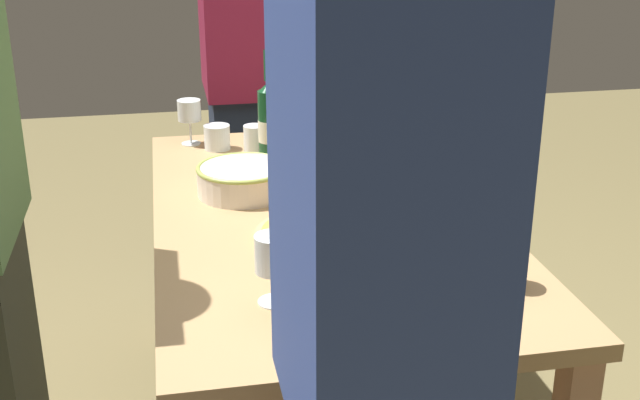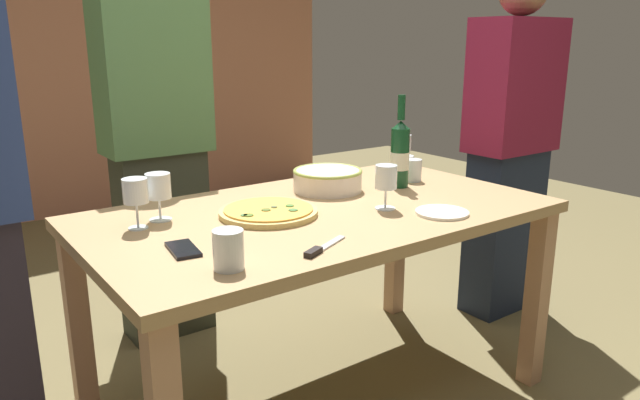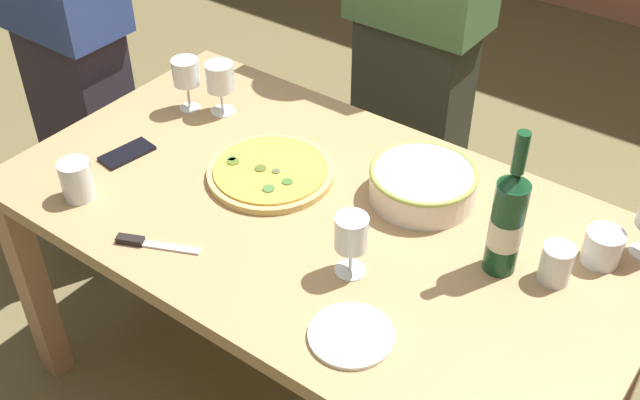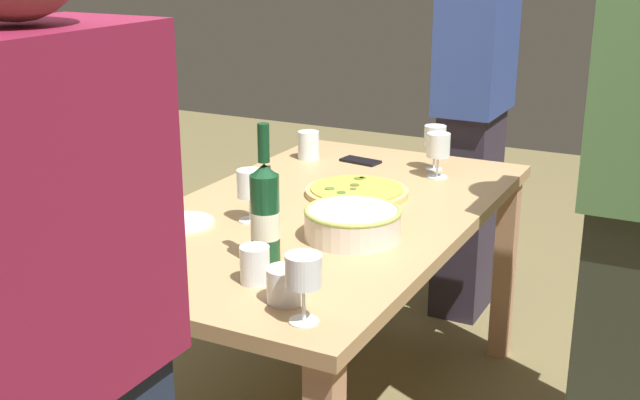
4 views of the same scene
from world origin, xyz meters
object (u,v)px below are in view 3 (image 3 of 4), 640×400
at_px(side_plate, 351,335).
at_px(cell_phone, 127,153).
at_px(person_guest_left, 419,15).
at_px(wine_bottle, 507,221).
at_px(wine_glass_far_right, 186,74).
at_px(pizza, 270,172).
at_px(dining_table, 320,238).
at_px(wine_glass_near_pizza, 220,80).
at_px(cup_spare, 603,247).
at_px(person_guest_right, 63,16).
at_px(pizza_knife, 147,243).
at_px(serving_bowl, 423,183).
at_px(wine_glass_by_bottle, 351,234).
at_px(cup_amber, 77,180).
at_px(cup_ceramic, 556,264).

distance_m(side_plate, cell_phone, 0.87).
xyz_separation_m(cell_phone, person_guest_left, (0.32, 0.99, 0.12)).
height_order(wine_bottle, wine_glass_far_right, wine_bottle).
height_order(pizza, wine_glass_far_right, wine_glass_far_right).
xyz_separation_m(dining_table, wine_bottle, (0.45, 0.08, 0.23)).
xyz_separation_m(pizza, side_plate, (0.48, -0.33, -0.01)).
bearing_deg(person_guest_left, wine_glass_near_pizza, -36.74).
distance_m(cup_spare, person_guest_right, 1.72).
bearing_deg(cup_spare, person_guest_left, 143.82).
height_order(pizza, wine_bottle, wine_bottle).
bearing_deg(cup_spare, wine_glass_near_pizza, -178.19).
height_order(pizza_knife, person_guest_right, person_guest_right).
bearing_deg(wine_bottle, cell_phone, -168.95).
height_order(wine_glass_far_right, side_plate, wine_glass_far_right).
bearing_deg(wine_glass_near_pizza, serving_bowl, -0.51).
height_order(cell_phone, person_guest_right, person_guest_right).
xyz_separation_m(pizza_knife, person_guest_left, (0.01, 1.21, 0.12)).
bearing_deg(serving_bowl, wine_glass_by_bottle, -88.74).
height_order(wine_bottle, side_plate, wine_bottle).
bearing_deg(wine_glass_near_pizza, cup_spare, 1.81).
distance_m(cup_amber, pizza_knife, 0.27).
height_order(wine_glass_far_right, person_guest_left, person_guest_left).
relative_size(cup_ceramic, person_guest_right, 0.05).
bearing_deg(pizza, serving_bowl, 23.14).
relative_size(cup_ceramic, cup_spare, 1.05).
bearing_deg(serving_bowl, pizza, -156.86).
distance_m(wine_glass_far_right, pizza_knife, 0.61).
height_order(serving_bowl, wine_bottle, wine_bottle).
bearing_deg(person_guest_right, pizza, 0.81).
distance_m(side_plate, person_guest_left, 1.28).
height_order(serving_bowl, cup_amber, cup_amber).
bearing_deg(serving_bowl, wine_bottle, -23.19).
relative_size(person_guest_left, person_guest_right, 0.98).
relative_size(wine_glass_far_right, person_guest_right, 0.09).
relative_size(wine_glass_by_bottle, cell_phone, 1.08).
distance_m(wine_bottle, cup_spare, 0.25).
bearing_deg(side_plate, cup_spare, 58.30).
xyz_separation_m(wine_bottle, pizza_knife, (-0.70, -0.42, -0.13)).
bearing_deg(cup_spare, wine_glass_far_right, -176.24).
relative_size(pizza_knife, person_guest_right, 0.11).
relative_size(cup_ceramic, person_guest_left, 0.05).
relative_size(wine_glass_by_bottle, person_guest_left, 0.09).
relative_size(serving_bowl, wine_bottle, 0.74).
xyz_separation_m(wine_glass_far_right, cell_phone, (0.03, -0.27, -0.11)).
height_order(dining_table, cup_spare, cup_spare).
xyz_separation_m(wine_glass_by_bottle, cup_ceramic, (0.38, 0.25, -0.06)).
distance_m(dining_table, side_plate, 0.43).
bearing_deg(wine_bottle, cup_amber, -157.92).
bearing_deg(wine_glass_near_pizza, wine_glass_far_right, -153.73).
xyz_separation_m(wine_bottle, cup_ceramic, (0.11, 0.04, -0.09)).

